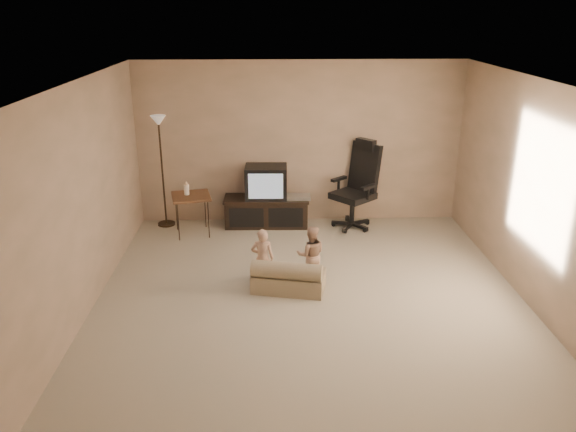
% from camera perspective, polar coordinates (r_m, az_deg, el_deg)
% --- Properties ---
extents(floor, '(5.50, 5.50, 0.00)m').
position_cam_1_polar(floor, '(6.60, 2.31, -8.75)').
color(floor, '#B6A991').
rests_on(floor, ground).
extents(room_shell, '(5.50, 5.50, 5.50)m').
position_cam_1_polar(room_shell, '(6.01, 2.52, 3.99)').
color(room_shell, white).
rests_on(room_shell, floor).
extents(tv_stand, '(1.34, 0.52, 0.95)m').
position_cam_1_polar(tv_stand, '(8.71, -2.17, 1.53)').
color(tv_stand, black).
rests_on(tv_stand, floor).
extents(office_chair, '(0.88, 0.88, 1.36)m').
position_cam_1_polar(office_chair, '(8.70, 6.95, 2.00)').
color(office_chair, black).
rests_on(office_chair, floor).
extents(side_table, '(0.65, 0.65, 0.82)m').
position_cam_1_polar(side_table, '(8.43, -9.87, 1.96)').
color(side_table, brown).
rests_on(side_table, floor).
extents(floor_lamp, '(0.27, 0.27, 1.72)m').
position_cam_1_polar(floor_lamp, '(8.68, -12.84, 6.90)').
color(floor_lamp, black).
rests_on(floor_lamp, floor).
extents(child_sofa, '(0.93, 0.65, 0.42)m').
position_cam_1_polar(child_sofa, '(6.77, 0.02, -6.31)').
color(child_sofa, tan).
rests_on(child_sofa, floor).
extents(toddler_left, '(0.28, 0.21, 0.76)m').
position_cam_1_polar(toddler_left, '(6.77, -2.61, -4.34)').
color(toddler_left, tan).
rests_on(toddler_left, floor).
extents(toddler_right, '(0.36, 0.20, 0.74)m').
position_cam_1_polar(toddler_right, '(6.90, 2.34, -3.94)').
color(toddler_right, tan).
rests_on(toddler_right, floor).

